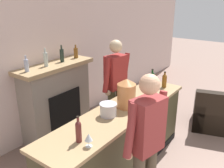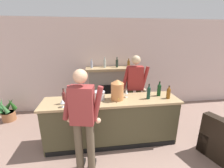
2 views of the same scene
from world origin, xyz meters
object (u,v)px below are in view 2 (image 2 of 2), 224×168
Objects in this scene: wine_bottle_merlot_tall at (169,93)px; wine_glass_near_bucket at (126,92)px; wine_bottle_cabernet_heavy at (159,89)px; wine_bottle_port_short at (64,97)px; fireplace_stone at (111,89)px; wine_glass_back_row at (62,102)px; person_customer at (83,119)px; wine_bottle_riesling_slim at (149,92)px; person_bartender at (135,89)px; ice_bucket_steel at (99,95)px; potted_plant_corner at (8,111)px; copper_dispenser at (117,90)px.

wine_glass_near_bucket is (-0.85, 0.18, -0.01)m from wine_bottle_merlot_tall.
wine_bottle_port_short is (-1.96, -0.14, -0.01)m from wine_bottle_cabernet_heavy.
fireplace_stone is 2.12m from wine_glass_back_row.
wine_bottle_merlot_tall is 2.10m from wine_glass_back_row.
wine_bottle_cabernet_heavy is at bearing 25.64° from person_customer.
fireplace_stone is at bearing 109.94° from wine_bottle_riesling_slim.
ice_bucket_steel is (-0.89, -0.51, 0.07)m from person_bartender.
wine_glass_back_row is (-0.38, 0.47, 0.11)m from person_customer.
fireplace_stone is at bearing 5.50° from potted_plant_corner.
ice_bucket_steel is 0.73m from wine_glass_back_row.
potted_plant_corner is at bearing 158.72° from wine_glass_near_bucket.
person_bartender is 1.75m from wine_glass_back_row.
wine_glass_near_bucket is (-0.44, 0.14, -0.02)m from wine_bottle_riesling_slim.
wine_glass_near_bucket is at bearing -21.28° from potted_plant_corner.
wine_bottle_riesling_slim reaches higher than wine_glass_back_row.
person_bartender reaches higher than copper_dispenser.
fireplace_stone is at bearing 55.61° from wine_bottle_port_short.
wine_glass_near_bucket is at bearing 23.33° from copper_dispenser.
wine_bottle_port_short is 1.68m from wine_bottle_riesling_slim.
wine_bottle_merlot_tall reaches higher than wine_glass_near_bucket.
person_bartender is at bearing 46.11° from person_customer.
copper_dispenser reaches higher than wine_glass_near_bucket.
fireplace_stone reaches higher than ice_bucket_steel.
person_customer reaches higher than wine_glass_near_bucket.
copper_dispenser is 1.07m from wine_glass_back_row.
ice_bucket_steel is (-0.36, 0.05, -0.13)m from copper_dispenser.
wine_bottle_cabernet_heavy is 1.97m from wine_bottle_port_short.
wine_glass_near_bucket is (0.87, 0.77, 0.12)m from person_customer.
wine_bottle_merlot_tall is at bearing -4.61° from copper_dispenser.
person_bartender is 0.79m from copper_dispenser.
person_bartender is at bearing 25.97° from wine_glass_back_row.
person_customer is 1.77m from wine_bottle_cabernet_heavy.
person_customer is 1.46m from wine_bottle_riesling_slim.
potted_plant_corner is 2.52× the size of wine_bottle_merlot_tall.
potted_plant_corner is 3.00m from person_customer.
fireplace_stone is 10.94× the size of wine_glass_back_row.
potted_plant_corner is 1.64× the size of copper_dispenser.
person_bartender reaches higher than person_customer.
wine_glass_back_row is at bearing -39.76° from potted_plant_corner.
wine_glass_back_row is 1.28m from wine_glass_near_bucket.
copper_dispenser is 1.31× the size of wine_bottle_cabernet_heavy.
person_customer is 7.84× the size of ice_bucket_steel.
person_bartender is at bearing 21.52° from wine_bottle_port_short.
copper_dispenser reaches higher than wine_bottle_cabernet_heavy.
person_customer is 0.98× the size of person_bartender.
person_bartender reaches higher than fireplace_stone.
wine_bottle_merlot_tall is (0.13, -0.17, -0.02)m from wine_bottle_cabernet_heavy.
wine_glass_back_row is at bearing -171.56° from wine_bottle_cabernet_heavy.
copper_dispenser is 0.65m from wine_bottle_riesling_slim.
wine_bottle_cabernet_heavy reaches higher than wine_bottle_port_short.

